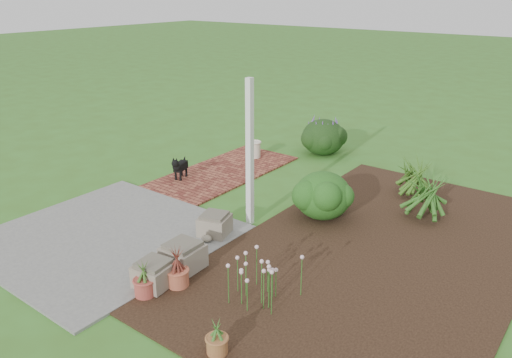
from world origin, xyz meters
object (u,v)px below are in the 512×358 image
Objects in this scene: evergreen_shrub at (323,194)px; stone_trough_near at (154,275)px; cream_ceramic_urn at (254,149)px; black_dog at (180,166)px.

stone_trough_near is at bearing -101.97° from evergreen_shrub.
stone_trough_near is 3.35m from evergreen_shrub.
evergreen_shrub is (0.69, 3.27, 0.25)m from stone_trough_near.
evergreen_shrub is at bearing 78.03° from stone_trough_near.
cream_ceramic_urn is (-2.22, 5.13, 0.03)m from stone_trough_near.
black_dog is (-2.60, 3.05, 0.13)m from stone_trough_near.
evergreen_shrub is (3.29, 0.23, 0.13)m from black_dog.
cream_ceramic_urn reaches higher than stone_trough_near.
stone_trough_near is at bearing -67.20° from black_dog.
black_dog is at bearing -100.15° from cream_ceramic_urn.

